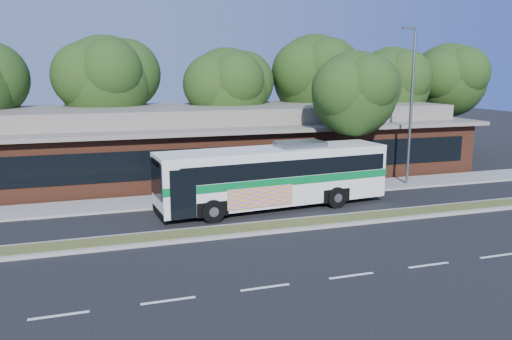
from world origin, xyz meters
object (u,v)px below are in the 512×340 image
at_px(lamp_post, 411,102).
at_px(sidewalk_tree, 359,92).
at_px(transit_bus, 275,172).
at_px(sedan, 17,185).

distance_m(lamp_post, sidewalk_tree, 3.30).
height_order(lamp_post, sidewalk_tree, lamp_post).
bearing_deg(lamp_post, transit_bus, -165.87).
height_order(sedan, sidewalk_tree, sidewalk_tree).
height_order(lamp_post, sedan, lamp_post).
bearing_deg(transit_bus, lamp_post, 8.90).
height_order(lamp_post, transit_bus, lamp_post).
bearing_deg(sedan, transit_bus, -127.86).
bearing_deg(sidewalk_tree, sedan, 170.40).
xyz_separation_m(sedan, sidewalk_tree, (18.23, -3.08, 4.72)).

